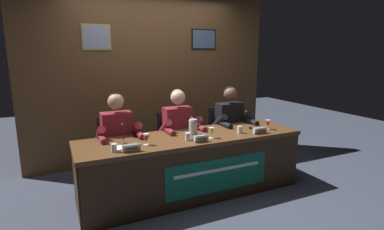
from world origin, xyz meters
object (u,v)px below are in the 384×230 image
object	(u,v)px
juice_glass_left	(146,137)
nameplate_center	(201,138)
nameplate_left	(131,148)
chair_right	(224,139)
document_stack_left	(125,147)
conference_table	(196,157)
juice_glass_right	(268,123)
water_cup_left	(114,148)
microphone_left	(125,138)
water_cup_right	(240,130)
juice_glass_center	(211,131)
water_pitcher_central	(193,127)
chair_center	(175,145)
nameplate_right	(260,130)
panelist_right	(232,123)
water_cup_center	(188,137)
panelist_left	(119,136)
chair_left	(116,154)
panelist_center	(180,129)
microphone_center	(195,130)

from	to	relation	value
juice_glass_left	nameplate_center	bearing A→B (deg)	-14.19
nameplate_left	juice_glass_left	bearing A→B (deg)	37.79
chair_right	document_stack_left	bearing A→B (deg)	-156.97
conference_table	juice_glass_right	distance (m)	1.05
conference_table	juice_glass_right	world-z (taller)	juice_glass_right
water_cup_left	chair_right	distance (m)	1.94
juice_glass_left	chair_right	size ratio (longest dim) A/B	0.14
juice_glass_left	nameplate_center	distance (m)	0.60
microphone_left	document_stack_left	distance (m)	0.14
water_cup_right	document_stack_left	bearing A→B (deg)	179.28
juice_glass_center	water_pitcher_central	distance (m)	0.25
microphone_left	chair_center	distance (m)	1.05
juice_glass_right	water_cup_right	distance (m)	0.43
nameplate_left	microphone_left	size ratio (longest dim) A/B	0.85
juice_glass_left	nameplate_right	distance (m)	1.40
panelist_right	water_cup_center	bearing A→B (deg)	-150.58
microphone_left	chair_right	world-z (taller)	microphone_left
panelist_left	document_stack_left	size ratio (longest dim) A/B	5.74
chair_left	water_cup_right	bearing A→B (deg)	-27.33
juice_glass_right	water_cup_right	world-z (taller)	juice_glass_right
juice_glass_left	nameplate_right	xyz separation A→B (m)	(1.39, -0.14, -0.05)
water_cup_left	nameplate_center	xyz separation A→B (m)	(0.94, -0.05, 0.00)
juice_glass_right	nameplate_right	bearing A→B (deg)	-150.20
water_cup_left	microphone_left	size ratio (longest dim) A/B	0.39
panelist_center	juice_glass_center	bearing A→B (deg)	-74.22
water_cup_left	panelist_center	world-z (taller)	panelist_center
nameplate_left	chair_center	xyz separation A→B (m)	(0.80, 0.84, -0.33)
microphone_center	chair_right	distance (m)	1.02
nameplate_center	nameplate_right	world-z (taller)	same
water_cup_left	nameplate_right	size ratio (longest dim) A/B	0.46
chair_left	nameplate_right	bearing A→B (deg)	-27.69
chair_left	water_cup_left	size ratio (longest dim) A/B	10.57
juice_glass_left	juice_glass_center	xyz separation A→B (m)	(0.76, -0.06, 0.00)
juice_glass_center	nameplate_right	xyz separation A→B (m)	(0.63, -0.08, -0.05)
panelist_left	chair_left	bearing A→B (deg)	90.00
water_cup_left	water_cup_right	xyz separation A→B (m)	(1.53, 0.07, 0.00)
water_cup_left	panelist_right	xyz separation A→B (m)	(1.75, 0.58, -0.05)
water_cup_left	water_pitcher_central	xyz separation A→B (m)	(0.98, 0.25, 0.06)
juice_glass_right	water_pitcher_central	bearing A→B (deg)	169.92
chair_left	water_cup_right	size ratio (longest dim) A/B	10.57
microphone_center	nameplate_left	bearing A→B (deg)	-162.20
chair_left	water_pitcher_central	bearing A→B (deg)	-33.15
microphone_center	juice_glass_right	bearing A→B (deg)	-7.66
juice_glass_left	water_cup_left	bearing A→B (deg)	-165.43
nameplate_left	nameplate_right	size ratio (longest dim) A/B	0.99
nameplate_center	document_stack_left	world-z (taller)	nameplate_center
water_pitcher_central	chair_right	bearing A→B (deg)	35.08
water_cup_left	water_cup_right	size ratio (longest dim) A/B	1.00
nameplate_right	document_stack_left	world-z (taller)	nameplate_right
nameplate_center	panelist_right	world-z (taller)	panelist_right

